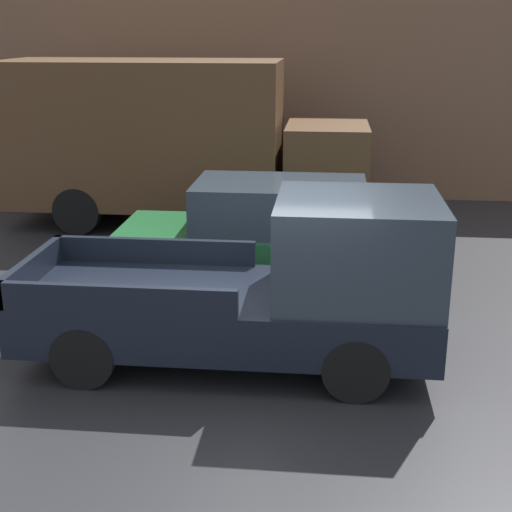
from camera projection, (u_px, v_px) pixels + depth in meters
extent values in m
plane|color=#232326|center=(267.00, 369.00, 8.75)|extent=(60.00, 60.00, 0.00)
cube|color=brown|center=(302.00, 95.00, 16.97)|extent=(28.00, 0.15, 4.90)
cube|color=black|center=(228.00, 312.00, 8.81)|extent=(5.03, 1.93, 0.61)
cube|color=#28333D|center=(358.00, 247.00, 8.38)|extent=(1.91, 1.82, 1.17)
cube|color=black|center=(154.00, 251.00, 9.64)|extent=(2.76, 0.10, 0.34)
cube|color=black|center=(115.00, 300.00, 7.91)|extent=(2.76, 0.10, 0.34)
cube|color=black|center=(32.00, 269.00, 8.91)|extent=(0.10, 1.93, 0.34)
cylinder|color=black|center=(352.00, 311.00, 9.54)|extent=(0.75, 0.26, 0.75)
cylinder|color=black|center=(356.00, 369.00, 7.94)|extent=(0.75, 0.26, 0.75)
cylinder|color=black|center=(125.00, 302.00, 9.85)|extent=(0.75, 0.26, 0.75)
cylinder|color=black|center=(84.00, 356.00, 8.24)|extent=(0.75, 0.26, 0.75)
cube|color=#1E592D|center=(271.00, 249.00, 11.33)|extent=(4.81, 1.86, 0.68)
cube|color=#28333D|center=(280.00, 206.00, 11.09)|extent=(2.64, 1.64, 0.75)
cylinder|color=black|center=(362.00, 254.00, 12.06)|extent=(0.69, 0.22, 0.69)
cylinder|color=black|center=(367.00, 288.00, 10.48)|extent=(0.69, 0.22, 0.69)
cylinder|color=black|center=(189.00, 248.00, 12.35)|extent=(0.69, 0.22, 0.69)
cylinder|color=black|center=(168.00, 281.00, 10.77)|extent=(0.69, 0.22, 0.69)
cube|color=#4C331E|center=(327.00, 166.00, 14.59)|extent=(1.64, 2.23, 1.69)
cube|color=#4C331E|center=(143.00, 133.00, 14.77)|extent=(5.68, 2.35, 2.92)
cylinder|color=black|center=(312.00, 193.00, 15.86)|extent=(0.95, 0.30, 0.95)
cylinder|color=black|center=(309.00, 217.00, 13.89)|extent=(0.95, 0.30, 0.95)
cylinder|color=black|center=(108.00, 188.00, 16.31)|extent=(0.95, 0.30, 0.95)
cylinder|color=black|center=(77.00, 211.00, 14.34)|extent=(0.95, 0.30, 0.95)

